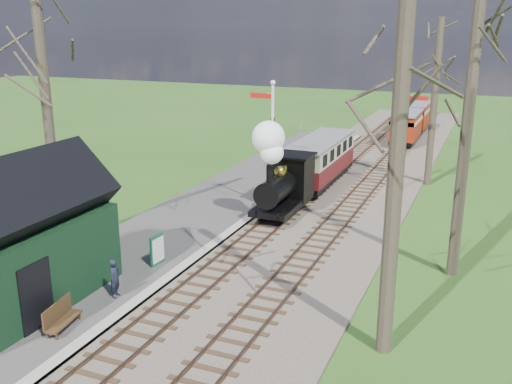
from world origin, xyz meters
TOP-DOWN VIEW (x-y plane):
  - distant_hills at (1.40, 64.38)m, footprint 114.40×48.00m
  - ballast_bed at (1.30, 22.00)m, footprint 8.00×60.00m
  - track_near at (0.00, 22.00)m, footprint 1.60×60.00m
  - track_far at (2.60, 22.00)m, footprint 1.60×60.00m
  - platform at (-3.50, 14.00)m, footprint 5.00×44.00m
  - coping_strip at (-1.20, 14.00)m, footprint 0.40×44.00m
  - station_shed at (-4.30, 4.00)m, footprint 3.25×6.30m
  - semaphore_near at (-0.77, 16.00)m, footprint 1.22×0.24m
  - semaphore_far at (4.37, 22.00)m, footprint 1.22×0.24m
  - bare_trees at (1.33, 10.10)m, footprint 15.51×22.39m
  - fence_line at (0.30, 36.00)m, footprint 12.60×0.08m
  - locomotive at (-0.01, 15.42)m, footprint 1.81×4.22m
  - coach at (0.00, 21.49)m, footprint 2.11×7.24m
  - red_carriage_a at (2.60, 34.64)m, footprint 1.86×4.59m
  - red_carriage_b at (2.60, 40.14)m, footprint 1.86×4.59m
  - sign_board at (-2.12, 8.25)m, footprint 0.15×0.76m
  - bench at (-2.20, 3.23)m, footprint 0.61×1.44m
  - person at (-1.95, 5.49)m, footprint 0.36×0.50m

SIDE VIEW (x-z plane):
  - distant_hills at x=1.40m, z-range -27.22..-5.20m
  - ballast_bed at x=1.30m, z-range 0.00..0.10m
  - track_near at x=0.00m, z-range 0.02..0.17m
  - track_far at x=2.60m, z-range 0.02..0.17m
  - platform at x=-3.50m, z-range 0.00..0.20m
  - coping_strip at x=-1.20m, z-range 0.00..0.21m
  - fence_line at x=0.30m, z-range 0.05..1.05m
  - bench at x=-2.20m, z-range 0.17..0.97m
  - sign_board at x=-2.12m, z-range 0.20..1.31m
  - person at x=-1.95m, z-range 0.20..1.46m
  - red_carriage_a at x=2.60m, z-range 0.39..2.34m
  - red_carriage_b at x=2.60m, z-range 0.39..2.34m
  - coach at x=0.00m, z-range 0.42..2.64m
  - locomotive at x=-0.01m, z-range -0.18..4.35m
  - station_shed at x=-4.30m, z-range -0.12..4.66m
  - semaphore_far at x=4.37m, z-range 0.49..6.21m
  - semaphore_near at x=-0.77m, z-range 0.51..6.73m
  - bare_trees at x=1.33m, z-range -0.79..11.21m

